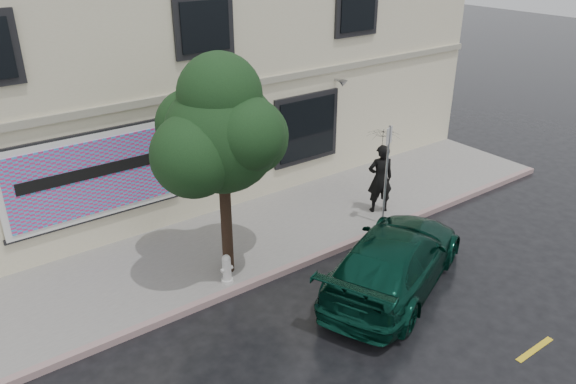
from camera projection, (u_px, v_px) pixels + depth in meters
ground at (330, 302)px, 12.17m from camera, size 90.00×90.00×0.00m
sidewalk at (249, 239)px, 14.50m from camera, size 20.00×3.50×0.15m
curb at (289, 269)px, 13.23m from camera, size 20.00×0.18×0.16m
building at (144, 66)px, 17.22m from camera, size 20.00×8.12×7.00m
billboard at (93, 177)px, 13.15m from camera, size 4.30×0.16×2.20m
car at (394, 259)px, 12.42m from camera, size 5.32×3.90×1.42m
pedestrian at (380, 179)px, 15.36m from camera, size 0.85×0.73×1.96m
umbrella at (384, 132)px, 14.78m from camera, size 1.07×1.07×0.70m
street_tree at (222, 137)px, 11.65m from camera, size 2.42×2.42×4.50m
fire_hydrant at (227, 269)px, 12.46m from camera, size 0.29×0.27×0.70m
sign_pole at (387, 167)px, 14.39m from camera, size 0.32×0.15×2.76m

